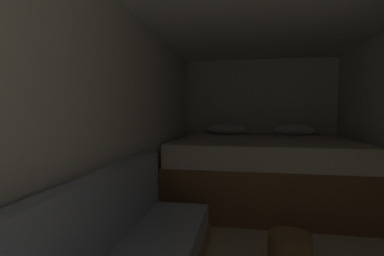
# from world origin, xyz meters

# --- Properties ---
(wall_back) EXTENTS (2.46, 0.05, 2.02)m
(wall_back) POSITION_xyz_m (0.00, 4.22, 1.01)
(wall_back) COLOR silver
(wall_back) RESTS_ON ground
(wall_left) EXTENTS (0.05, 4.99, 2.02)m
(wall_left) POSITION_xyz_m (-1.20, 1.70, 1.01)
(wall_left) COLOR silver
(wall_left) RESTS_ON ground
(bed) EXTENTS (2.24, 1.77, 1.00)m
(bed) POSITION_xyz_m (0.00, 3.27, 0.42)
(bed) COLOR brown
(bed) RESTS_ON ground
(wicker_basket) EXTENTS (0.35, 0.35, 0.18)m
(wicker_basket) POSITION_xyz_m (0.14, 1.87, 0.09)
(wicker_basket) COLOR olive
(wicker_basket) RESTS_ON ground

